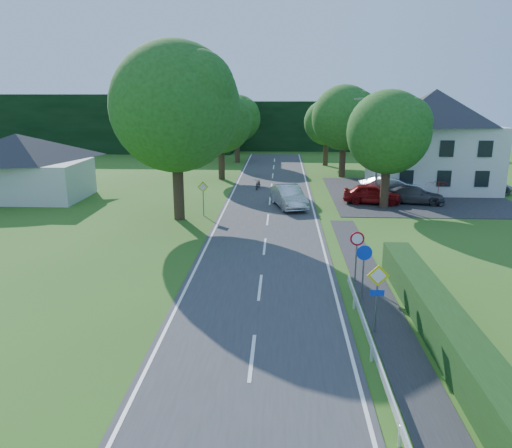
# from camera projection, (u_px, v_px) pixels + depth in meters

# --- Properties ---
(road) EXTENTS (7.00, 80.00, 0.04)m
(road) POSITION_uv_depth(u_px,v_px,m) (266.00, 237.00, 29.75)
(road) COLOR #363538
(road) RESTS_ON ground
(footpath) EXTENTS (1.50, 44.00, 0.04)m
(footpath) POSITION_uv_depth(u_px,v_px,m) (445.00, 447.00, 12.14)
(footpath) COLOR #252427
(footpath) RESTS_ON ground
(parking_pad) EXTENTS (14.00, 16.00, 0.04)m
(parking_pad) POSITION_uv_depth(u_px,v_px,m) (414.00, 195.00, 41.71)
(parking_pad) COLOR #252427
(parking_pad) RESTS_ON ground
(line_edge_left) EXTENTS (0.12, 80.00, 0.01)m
(line_edge_left) POSITION_uv_depth(u_px,v_px,m) (212.00, 235.00, 29.91)
(line_edge_left) COLOR white
(line_edge_left) RESTS_ON road
(line_edge_right) EXTENTS (0.12, 80.00, 0.01)m
(line_edge_right) POSITION_uv_depth(u_px,v_px,m) (320.00, 237.00, 29.59)
(line_edge_right) COLOR white
(line_edge_right) RESTS_ON road
(line_centre) EXTENTS (0.12, 80.00, 0.01)m
(line_centre) POSITION_uv_depth(u_px,v_px,m) (266.00, 236.00, 29.75)
(line_centre) COLOR white
(line_centre) RESTS_ON road
(tree_main) EXTENTS (9.40, 9.40, 11.64)m
(tree_main) POSITION_uv_depth(u_px,v_px,m) (176.00, 132.00, 32.41)
(tree_main) COLOR #204A16
(tree_main) RESTS_ON ground
(tree_left_far) EXTENTS (7.00, 7.00, 8.58)m
(tree_left_far) POSITION_uv_depth(u_px,v_px,m) (221.00, 135.00, 48.20)
(tree_left_far) COLOR #204A16
(tree_left_far) RESTS_ON ground
(tree_right_far) EXTENTS (7.40, 7.40, 9.09)m
(tree_right_far) POSITION_uv_depth(u_px,v_px,m) (344.00, 131.00, 49.47)
(tree_right_far) COLOR #204A16
(tree_right_far) RESTS_ON ground
(tree_left_back) EXTENTS (6.60, 6.60, 8.07)m
(tree_left_back) POSITION_uv_depth(u_px,v_px,m) (237.00, 129.00, 59.82)
(tree_left_back) COLOR #204A16
(tree_left_back) RESTS_ON ground
(tree_right_back) EXTENTS (6.20, 6.20, 7.56)m
(tree_right_back) POSITION_uv_depth(u_px,v_px,m) (326.00, 133.00, 57.44)
(tree_right_back) COLOR #204A16
(tree_right_back) RESTS_ON ground
(tree_right_mid) EXTENTS (7.00, 7.00, 8.58)m
(tree_right_mid) POSITION_uv_depth(u_px,v_px,m) (387.00, 150.00, 35.95)
(tree_right_mid) COLOR #204A16
(tree_right_mid) RESTS_ON ground
(treeline_left) EXTENTS (44.00, 6.00, 8.00)m
(treeline_left) POSITION_uv_depth(u_px,v_px,m) (78.00, 123.00, 70.64)
(treeline_left) COLOR black
(treeline_left) RESTS_ON ground
(treeline_right) EXTENTS (30.00, 5.00, 7.00)m
(treeline_right) POSITION_uv_depth(u_px,v_px,m) (331.00, 126.00, 72.85)
(treeline_right) COLOR black
(treeline_right) RESTS_ON ground
(bungalow_left) EXTENTS (11.00, 6.50, 5.20)m
(bungalow_left) POSITION_uv_depth(u_px,v_px,m) (19.00, 165.00, 39.70)
(bungalow_left) COLOR silver
(bungalow_left) RESTS_ON ground
(house_white) EXTENTS (10.60, 8.40, 8.60)m
(house_white) POSITION_uv_depth(u_px,v_px,m) (433.00, 139.00, 43.37)
(house_white) COLOR silver
(house_white) RESTS_ON ground
(streetlight) EXTENTS (2.03, 0.18, 8.00)m
(streetlight) POSITION_uv_depth(u_px,v_px,m) (376.00, 145.00, 37.86)
(streetlight) COLOR slate
(streetlight) RESTS_ON ground
(sign_priority_right) EXTENTS (0.78, 0.09, 2.59)m
(sign_priority_right) POSITION_uv_depth(u_px,v_px,m) (377.00, 286.00, 17.48)
(sign_priority_right) COLOR slate
(sign_priority_right) RESTS_ON ground
(sign_roundabout) EXTENTS (0.64, 0.08, 2.37)m
(sign_roundabout) POSITION_uv_depth(u_px,v_px,m) (364.00, 261.00, 20.41)
(sign_roundabout) COLOR slate
(sign_roundabout) RESTS_ON ground
(sign_speed_limit) EXTENTS (0.64, 0.11, 2.37)m
(sign_speed_limit) POSITION_uv_depth(u_px,v_px,m) (357.00, 245.00, 22.31)
(sign_speed_limit) COLOR slate
(sign_speed_limit) RESTS_ON ground
(sign_priority_left) EXTENTS (0.78, 0.09, 2.44)m
(sign_priority_left) POSITION_uv_depth(u_px,v_px,m) (203.00, 192.00, 34.34)
(sign_priority_left) COLOR slate
(sign_priority_left) RESTS_ON ground
(moving_car) EXTENTS (2.93, 5.18, 1.61)m
(moving_car) POSITION_uv_depth(u_px,v_px,m) (289.00, 197.00, 37.00)
(moving_car) COLOR silver
(moving_car) RESTS_ON road
(motorcycle) EXTENTS (0.84, 1.83, 0.93)m
(motorcycle) POSITION_uv_depth(u_px,v_px,m) (258.00, 184.00, 43.99)
(motorcycle) COLOR black
(motorcycle) RESTS_ON road
(parked_car_red) EXTENTS (4.60, 2.38, 1.49)m
(parked_car_red) POSITION_uv_depth(u_px,v_px,m) (372.00, 194.00, 38.26)
(parked_car_red) COLOR maroon
(parked_car_red) RESTS_ON parking_pad
(parked_car_silver_a) EXTENTS (5.04, 1.80, 1.65)m
(parked_car_silver_a) POSITION_uv_depth(u_px,v_px,m) (391.00, 187.00, 40.74)
(parked_car_silver_a) COLOR silver
(parked_car_silver_a) RESTS_ON parking_pad
(parked_car_grey) EXTENTS (4.76, 2.75, 1.30)m
(parked_car_grey) POSITION_uv_depth(u_px,v_px,m) (415.00, 195.00, 38.38)
(parked_car_grey) COLOR #434347
(parked_car_grey) RESTS_ON parking_pad
(parked_car_silver_b) EXTENTS (4.76, 2.26, 1.31)m
(parked_car_silver_b) POSITION_uv_depth(u_px,v_px,m) (483.00, 185.00, 42.20)
(parked_car_silver_b) COLOR #A9A8AF
(parked_car_silver_b) RESTS_ON parking_pad
(parasol) EXTENTS (2.51, 2.53, 1.80)m
(parasol) POSITION_uv_depth(u_px,v_px,m) (438.00, 192.00, 38.05)
(parasol) COLOR red
(parasol) RESTS_ON parking_pad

